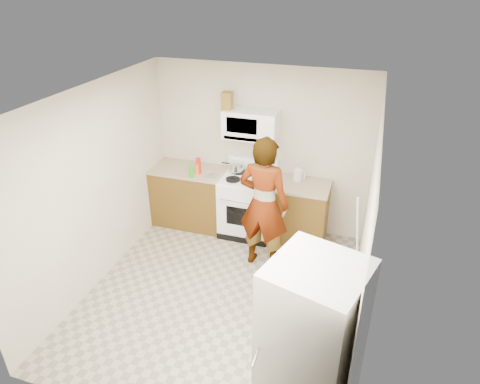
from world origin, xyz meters
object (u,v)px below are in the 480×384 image
at_px(fridge, 310,350).
at_px(saucepan, 237,167).
at_px(kettle, 298,175).
at_px(microwave, 251,124).
at_px(gas_range, 248,204).
at_px(person, 264,205).

height_order(fridge, saucepan, fridge).
xyz_separation_m(fridge, kettle, (-0.68, 2.95, 0.17)).
bearing_deg(fridge, microwave, 131.84).
bearing_deg(fridge, gas_range, 132.83).
height_order(person, fridge, person).
bearing_deg(person, saucepan, -45.50).
distance_m(gas_range, saucepan, 0.59).
height_order(microwave, person, microwave).
xyz_separation_m(person, fridge, (0.96, -2.11, -0.08)).
height_order(microwave, fridge, microwave).
relative_size(person, saucepan, 8.68).
relative_size(person, kettle, 11.41).
bearing_deg(microwave, fridge, -64.76).
distance_m(person, kettle, 0.89).
xyz_separation_m(person, saucepan, (-0.64, 0.84, 0.08)).
bearing_deg(kettle, saucepan, 163.44).
distance_m(microwave, person, 1.21).
relative_size(person, fridge, 1.09).
xyz_separation_m(fridge, saucepan, (-1.61, 2.95, 0.16)).
height_order(fridge, kettle, fridge).
bearing_deg(gas_range, fridge, -63.76).
relative_size(fridge, kettle, 10.43).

